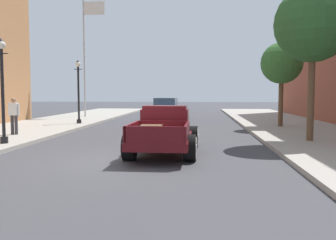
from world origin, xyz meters
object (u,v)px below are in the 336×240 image
street_tree_second (282,64)px  pedestrian_sidewalk_left (14,114)px  car_background_blue (166,110)px  flagpole (87,44)px  street_lamp_near (2,83)px  street_lamp_far (78,87)px  street_tree_nearest (313,24)px  hotrod_truck_maroon (165,130)px

street_tree_second → pedestrian_sidewalk_left: bearing=-158.0°
car_background_blue → pedestrian_sidewalk_left: bearing=-118.4°
flagpole → street_tree_second: flagpole is taller
street_tree_second → flagpole: bearing=151.8°
street_lamp_near → street_lamp_far: bearing=90.9°
street_lamp_far → street_tree_nearest: 13.81m
hotrod_truck_maroon → flagpole: bearing=115.8°
hotrod_truck_maroon → street_lamp_near: (-6.04, 0.59, 1.63)m
flagpole → street_tree_nearest: bearing=-45.5°
street_lamp_far → pedestrian_sidewalk_left: bearing=-98.6°
street_tree_second → car_background_blue: bearing=140.8°
street_tree_nearest → pedestrian_sidewalk_left: bearing=175.5°
flagpole → street_tree_nearest: flagpole is taller
hotrod_truck_maroon → pedestrian_sidewalk_left: (-7.10, 3.35, 0.33)m
hotrod_truck_maroon → car_background_blue: (-1.25, 14.17, 0.01)m
pedestrian_sidewalk_left → flagpole: bearing=92.1°
hotrod_truck_maroon → street_lamp_near: size_ratio=1.29×
street_lamp_far → flagpole: flagpole is taller
pedestrian_sidewalk_left → hotrod_truck_maroon: bearing=-25.2°
street_lamp_far → flagpole: bearing=102.5°
flagpole → street_tree_second: size_ratio=1.97×
street_lamp_near → flagpole: 15.45m
street_lamp_far → flagpole: 7.17m
car_background_blue → street_tree_second: bearing=-39.2°
car_background_blue → street_tree_nearest: (6.72, -11.81, 3.86)m
car_background_blue → street_tree_nearest: size_ratio=0.73×
hotrod_truck_maroon → street_lamp_near: street_lamp_near is taller
car_background_blue → pedestrian_sidewalk_left: size_ratio=2.64×
pedestrian_sidewalk_left → street_tree_second: 14.02m
car_background_blue → flagpole: (-6.30, 1.43, 5.00)m
hotrod_truck_maroon → street_lamp_near: 6.29m
car_background_blue → street_lamp_far: 7.04m
flagpole → street_lamp_near: bearing=-84.3°
pedestrian_sidewalk_left → street_lamp_far: (0.92, 6.07, 1.30)m
hotrod_truck_maroon → street_tree_nearest: size_ratio=0.83×
hotrod_truck_maroon → street_lamp_far: size_ratio=1.29×
car_background_blue → street_lamp_near: size_ratio=1.13×
flagpole → street_lamp_far: bearing=-77.5°
street_lamp_near → flagpole: (-1.51, 15.00, 3.39)m
street_lamp_near → flagpole: flagpole is taller
street_lamp_far → street_tree_nearest: (11.65, -7.07, 2.24)m
hotrod_truck_maroon → street_lamp_far: (-6.18, 9.42, 1.63)m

